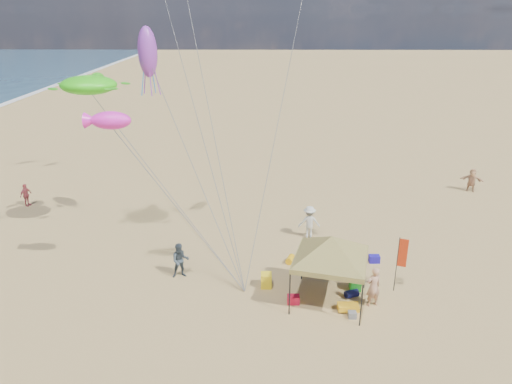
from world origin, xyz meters
TOP-DOWN VIEW (x-y plane):
  - ground at (0.00, 0.00)m, footprint 280.00×280.00m
  - canopy_tent at (3.27, -0.13)m, footprint 5.80×5.80m
  - feather_flag at (6.56, 0.64)m, footprint 0.40×0.17m
  - cooler_red at (1.69, -0.37)m, footprint 0.54×0.38m
  - cooler_blue at (6.10, 3.35)m, footprint 0.54×0.38m
  - bag_navy at (4.37, 0.13)m, footprint 0.69×0.54m
  - bag_orange at (1.77, 3.27)m, footprint 0.54×0.69m
  - chair_green at (4.64, 0.77)m, footprint 0.50×0.50m
  - chair_yellow at (0.50, 0.95)m, footprint 0.50×0.50m
  - crate_grey at (4.12, -1.40)m, footprint 0.34×0.30m
  - beach_cart at (4.03, -0.93)m, footprint 0.90×0.50m
  - person_near_a at (5.14, -0.49)m, footprint 0.79×0.64m
  - person_near_b at (-3.64, 1.83)m, footprint 0.99×0.85m
  - person_near_c at (2.99, 6.22)m, footprint 1.24×0.72m
  - person_far_a at (-15.28, 10.71)m, footprint 0.66×0.97m
  - person_far_c at (15.29, 13.73)m, footprint 1.62×1.12m
  - turtle_kite at (-8.28, 5.30)m, footprint 2.84×2.30m
  - fish_kite at (-5.94, 0.84)m, footprint 1.87×1.37m
  - squid_kite at (-5.47, 6.33)m, footprint 1.03×1.03m

SIDE VIEW (x-z plane):
  - ground at x=0.00m, z-range 0.00..0.00m
  - crate_grey at x=4.12m, z-range 0.00..0.28m
  - bag_navy at x=4.37m, z-range 0.00..0.36m
  - bag_orange at x=1.77m, z-range 0.00..0.36m
  - cooler_red at x=1.69m, z-range 0.00..0.38m
  - cooler_blue at x=6.10m, z-range 0.00..0.38m
  - beach_cart at x=4.03m, z-range 0.08..0.32m
  - chair_green at x=4.64m, z-range 0.00..0.70m
  - chair_yellow at x=0.50m, z-range 0.00..0.70m
  - person_far_a at x=-15.28m, z-range 0.00..1.52m
  - person_far_c at x=15.29m, z-range 0.00..1.68m
  - person_near_b at x=-3.64m, z-range 0.00..1.78m
  - person_near_a at x=5.14m, z-range 0.00..1.88m
  - person_near_c at x=2.99m, z-range 0.00..1.90m
  - feather_flag at x=6.56m, z-range 0.48..3.23m
  - canopy_tent at x=3.27m, z-range 1.23..4.93m
  - fish_kite at x=-5.94m, z-range 7.59..8.33m
  - turtle_kite at x=-8.28m, z-range 8.26..9.19m
  - squid_kite at x=-5.47m, z-range 8.96..11.47m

